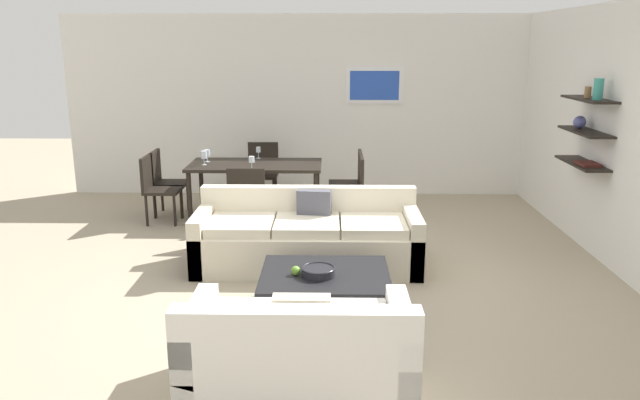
# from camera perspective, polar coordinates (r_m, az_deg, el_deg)

# --- Properties ---
(ground_plane) EXTENTS (18.00, 18.00, 0.00)m
(ground_plane) POSITION_cam_1_polar(r_m,az_deg,el_deg) (6.20, 0.11, -7.20)
(ground_plane) COLOR tan
(back_wall_unit) EXTENTS (8.40, 0.09, 2.70)m
(back_wall_unit) POSITION_cam_1_polar(r_m,az_deg,el_deg) (9.34, 2.32, 8.74)
(back_wall_unit) COLOR silver
(back_wall_unit) RESTS_ON ground
(right_wall_shelf_unit) EXTENTS (0.34, 8.20, 2.70)m
(right_wall_shelf_unit) POSITION_cam_1_polar(r_m,az_deg,el_deg) (7.07, 25.65, 5.44)
(right_wall_shelf_unit) COLOR silver
(right_wall_shelf_unit) RESTS_ON ground
(sofa_beige) EXTENTS (2.32, 0.90, 0.78)m
(sofa_beige) POSITION_cam_1_polar(r_m,az_deg,el_deg) (6.42, -1.17, -3.65)
(sofa_beige) COLOR beige
(sofa_beige) RESTS_ON ground
(loveseat_white) EXTENTS (1.49, 0.90, 0.78)m
(loveseat_white) POSITION_cam_1_polar(r_m,az_deg,el_deg) (4.15, -1.98, -14.32)
(loveseat_white) COLOR white
(loveseat_white) RESTS_ON ground
(coffee_table) EXTENTS (1.10, 0.91, 0.38)m
(coffee_table) POSITION_cam_1_polar(r_m,az_deg,el_deg) (5.32, 0.47, -8.75)
(coffee_table) COLOR black
(coffee_table) RESTS_ON ground
(decorative_bowl) EXTENTS (0.29, 0.29, 0.08)m
(decorative_bowl) POSITION_cam_1_polar(r_m,az_deg,el_deg) (5.19, -0.16, -6.64)
(decorative_bowl) COLOR black
(decorative_bowl) RESTS_ON coffee_table
(apple_on_coffee_table) EXTENTS (0.08, 0.08, 0.08)m
(apple_on_coffee_table) POSITION_cam_1_polar(r_m,az_deg,el_deg) (5.20, -2.28, -6.60)
(apple_on_coffee_table) COLOR #669E2D
(apple_on_coffee_table) RESTS_ON coffee_table
(dining_table) EXTENTS (1.73, 0.86, 0.75)m
(dining_table) POSITION_cam_1_polar(r_m,az_deg,el_deg) (8.07, -6.04, 2.88)
(dining_table) COLOR black
(dining_table) RESTS_ON ground
(dining_chair_left_far) EXTENTS (0.44, 0.44, 0.88)m
(dining_chair_left_far) POSITION_cam_1_polar(r_m,az_deg,el_deg) (8.54, -14.36, 1.97)
(dining_chair_left_far) COLOR black
(dining_chair_left_far) RESTS_ON ground
(dining_chair_right_near) EXTENTS (0.44, 0.44, 0.88)m
(dining_chair_right_near) POSITION_cam_1_polar(r_m,az_deg,el_deg) (7.87, 3.05, 1.36)
(dining_chair_right_near) COLOR black
(dining_chair_right_near) RESTS_ON ground
(dining_chair_left_near) EXTENTS (0.44, 0.44, 0.88)m
(dining_chair_left_near) POSITION_cam_1_polar(r_m,az_deg,el_deg) (8.17, -15.05, 1.38)
(dining_chair_left_near) COLOR black
(dining_chair_left_near) RESTS_ON ground
(dining_chair_head) EXTENTS (0.44, 0.44, 0.88)m
(dining_chair_head) POSITION_cam_1_polar(r_m,az_deg,el_deg) (8.92, -5.38, 2.89)
(dining_chair_head) COLOR black
(dining_chair_head) RESTS_ON ground
(dining_chair_foot) EXTENTS (0.44, 0.44, 0.88)m
(dining_chair_foot) POSITION_cam_1_polar(r_m,az_deg,el_deg) (7.30, -6.78, 0.24)
(dining_chair_foot) COLOR black
(dining_chair_foot) RESTS_ON ground
(dining_chair_right_far) EXTENTS (0.44, 0.44, 0.88)m
(dining_chair_right_far) POSITION_cam_1_polar(r_m,az_deg,el_deg) (8.24, 2.96, 1.97)
(dining_chair_right_far) COLOR black
(dining_chair_right_far) RESTS_ON ground
(wine_glass_head) EXTENTS (0.06, 0.06, 0.16)m
(wine_glass_head) POSITION_cam_1_polar(r_m,az_deg,el_deg) (8.39, -5.78, 4.65)
(wine_glass_head) COLOR silver
(wine_glass_head) RESTS_ON dining_table
(wine_glass_left_near) EXTENTS (0.08, 0.08, 0.18)m
(wine_glass_left_near) POSITION_cam_1_polar(r_m,az_deg,el_deg) (8.03, -10.80, 4.14)
(wine_glass_left_near) COLOR silver
(wine_glass_left_near) RESTS_ON dining_table
(wine_glass_left_far) EXTENTS (0.08, 0.08, 0.16)m
(wine_glass_left_far) POSITION_cam_1_polar(r_m,az_deg,el_deg) (8.24, -10.50, 4.33)
(wine_glass_left_far) COLOR silver
(wine_glass_left_far) RESTS_ON dining_table
(wine_glass_foot) EXTENTS (0.07, 0.07, 0.16)m
(wine_glass_foot) POSITION_cam_1_polar(r_m,az_deg,el_deg) (7.67, -6.41, 3.74)
(wine_glass_foot) COLOR silver
(wine_glass_foot) RESTS_ON dining_table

